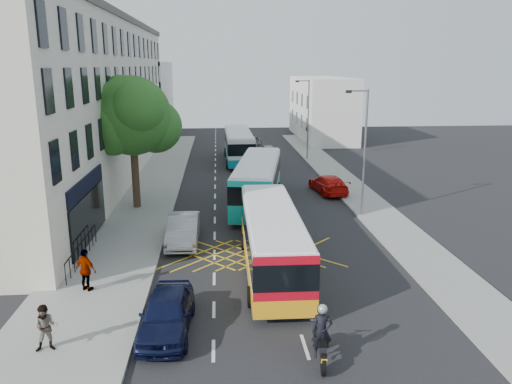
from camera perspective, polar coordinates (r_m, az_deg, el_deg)
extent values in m
plane|color=black|center=(20.93, 4.19, -12.94)|extent=(120.00, 120.00, 0.00)
cube|color=gray|center=(35.15, -13.40, -1.76)|extent=(5.00, 70.00, 0.15)
cube|color=gray|center=(36.23, 12.45, -1.23)|extent=(3.00, 70.00, 0.15)
cube|color=beige|center=(44.40, -19.14, 9.57)|extent=(8.00, 45.00, 13.00)
cube|color=#59544C|center=(44.44, -19.88, 18.26)|extent=(8.30, 45.00, 0.50)
cube|color=black|center=(27.99, -18.86, 0.80)|extent=(0.12, 7.00, 0.90)
cube|color=black|center=(28.44, -18.57, -2.73)|extent=(0.12, 7.00, 2.60)
cube|color=silver|center=(74.36, -13.20, 10.42)|extent=(8.00, 20.00, 10.00)
cube|color=silver|center=(68.05, 7.50, 9.50)|extent=(6.00, 18.00, 8.00)
cylinder|color=#382619|center=(34.61, -13.61, 1.86)|extent=(0.50, 0.50, 4.40)
sphere|color=#17511C|center=(34.00, -14.01, 8.46)|extent=(5.20, 5.20, 5.20)
sphere|color=#17511C|center=(34.67, -11.42, 7.37)|extent=(3.60, 3.60, 3.60)
sphere|color=#17511C|center=(33.69, -16.14, 7.24)|extent=(3.80, 3.80, 3.80)
sphere|color=#17511C|center=(32.57, -13.39, 9.32)|extent=(3.40, 3.40, 3.40)
sphere|color=#17511C|center=(35.14, -15.12, 10.20)|extent=(3.20, 3.20, 3.20)
cylinder|color=slate|center=(32.21, 12.31, 4.29)|extent=(0.14, 0.14, 8.00)
cylinder|color=slate|center=(31.62, 11.63, 11.27)|extent=(1.20, 0.10, 0.10)
cube|color=black|center=(31.46, 10.55, 11.21)|extent=(0.35, 0.15, 0.18)
cylinder|color=slate|center=(51.50, 5.98, 8.19)|extent=(0.14, 0.14, 8.00)
cylinder|color=slate|center=(51.14, 5.41, 12.55)|extent=(1.20, 0.10, 0.10)
cube|color=black|center=(51.04, 4.73, 12.50)|extent=(0.35, 0.15, 0.18)
cube|color=silver|center=(23.61, 1.84, -5.38)|extent=(2.52, 10.66, 2.56)
cube|color=silver|center=(23.20, 1.86, -2.28)|extent=(2.32, 10.44, 0.12)
cube|color=black|center=(23.49, 1.84, -4.54)|extent=(2.58, 10.72, 1.06)
cube|color=orange|center=(23.93, 1.82, -7.39)|extent=(2.57, 10.71, 0.73)
cube|color=#BA0919|center=(18.74, 3.46, -10.75)|extent=(2.46, 0.12, 2.42)
cube|color=#FF0C0C|center=(18.93, 0.48, -12.72)|extent=(0.25, 0.06, 0.25)
cube|color=#FF0C0C|center=(19.16, 6.35, -12.46)|extent=(0.25, 0.06, 0.25)
cylinder|color=black|center=(26.65, -1.40, -5.74)|extent=(0.28, 0.87, 0.87)
cylinder|color=black|center=(26.86, 3.78, -5.61)|extent=(0.28, 0.87, 0.87)
cylinder|color=black|center=(20.69, -0.60, -11.89)|extent=(0.28, 0.87, 0.87)
cylinder|color=black|center=(20.95, 6.16, -11.63)|extent=(0.28, 0.87, 0.87)
cube|color=silver|center=(34.68, 0.21, 1.23)|extent=(4.40, 11.59, 2.73)
cube|color=silver|center=(34.39, 0.21, 3.53)|extent=(4.16, 11.34, 0.12)
cube|color=black|center=(34.59, 0.21, 1.86)|extent=(4.47, 11.66, 1.13)
cube|color=#0DA59A|center=(34.91, 0.21, -0.29)|extent=(4.46, 11.65, 0.77)
cube|color=#0EAFA0|center=(29.24, -0.73, -1.20)|extent=(2.59, 0.53, 2.57)
cube|color=#FF0C0C|center=(29.55, -2.73, -2.51)|extent=(0.26, 0.10, 0.25)
cube|color=#FF0C0C|center=(29.35, 1.29, -2.61)|extent=(0.26, 0.10, 0.25)
cylinder|color=black|center=(38.09, -1.33, 0.47)|extent=(0.44, 0.96, 0.93)
cylinder|color=black|center=(37.89, 2.54, 0.39)|extent=(0.44, 0.96, 0.93)
cylinder|color=black|center=(31.48, -2.72, -2.52)|extent=(0.44, 0.96, 0.93)
cylinder|color=black|center=(31.25, 1.97, -2.64)|extent=(0.44, 0.96, 0.93)
cube|color=silver|center=(51.01, -1.99, 5.40)|extent=(2.62, 11.03, 2.65)
cube|color=silver|center=(50.82, -2.01, 6.93)|extent=(2.42, 10.81, 0.12)
cube|color=black|center=(50.96, -2.00, 5.82)|extent=(2.68, 11.09, 1.10)
cube|color=#0C8A99|center=(51.17, -1.98, 4.38)|extent=(2.67, 11.08, 0.75)
cube|color=silver|center=(45.62, -1.62, 4.37)|extent=(2.54, 0.13, 2.50)
cube|color=#FF0C0C|center=(45.69, -2.87, 3.48)|extent=(0.25, 0.06, 0.25)
cube|color=#FF0C0C|center=(45.81, -0.36, 3.53)|extent=(0.25, 0.06, 0.25)
cylinder|color=black|center=(54.12, -3.48, 4.58)|extent=(0.29, 0.90, 0.90)
cylinder|color=black|center=(54.24, -0.83, 4.63)|extent=(0.29, 0.90, 0.90)
cylinder|color=black|center=(47.53, -3.25, 3.23)|extent=(0.29, 0.90, 0.90)
cylinder|color=black|center=(47.67, -0.24, 3.28)|extent=(0.29, 0.90, 0.90)
cylinder|color=black|center=(16.87, 7.70, -18.99)|extent=(0.21, 0.70, 0.69)
cylinder|color=black|center=(18.24, 7.19, -16.19)|extent=(0.21, 0.70, 0.69)
cube|color=black|center=(17.38, 7.47, -16.63)|extent=(0.38, 1.32, 0.24)
cube|color=black|center=(17.51, 7.40, -15.62)|extent=(0.36, 0.52, 0.22)
cube|color=black|center=(17.08, 7.57, -16.69)|extent=(0.34, 0.57, 0.11)
cylinder|color=slate|center=(17.99, 7.25, -15.15)|extent=(0.12, 0.47, 0.91)
cylinder|color=slate|center=(17.66, 7.33, -14.34)|extent=(0.65, 0.11, 0.04)
cube|color=gold|center=(16.58, 7.79, -18.62)|extent=(0.20, 0.04, 0.14)
imported|color=black|center=(17.12, 7.53, -15.50)|extent=(0.73, 0.52, 1.87)
sphere|color=#99999E|center=(16.74, 7.62, -13.12)|extent=(0.32, 0.32, 0.32)
imported|color=black|center=(19.07, -10.17, -13.43)|extent=(2.01, 4.57, 1.53)
imported|color=#9A9BA1|center=(27.82, -8.31, -4.27)|extent=(1.71, 4.75, 1.56)
imported|color=red|center=(38.71, 8.26, 0.91)|extent=(2.59, 5.04, 1.40)
imported|color=#44464C|center=(58.47, -0.56, 5.59)|extent=(2.85, 5.32, 1.42)
imported|color=#B0B4B8|center=(54.29, 1.37, 4.81)|extent=(1.63, 3.64, 1.22)
imported|color=gray|center=(18.77, -22.89, -14.14)|extent=(0.90, 0.76, 1.66)
imported|color=gray|center=(22.72, -18.87, -8.44)|extent=(1.18, 0.94, 1.87)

